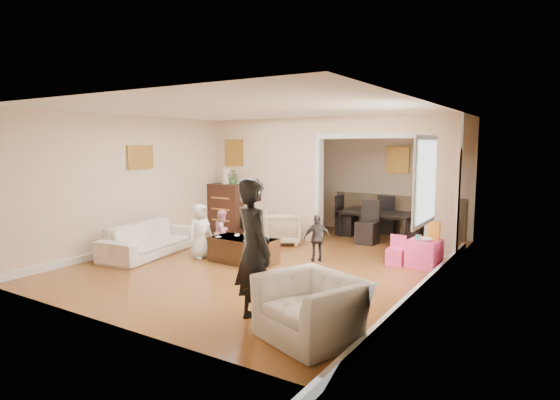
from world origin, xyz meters
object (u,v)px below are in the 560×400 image
Objects in this scene: child_kneel_b at (223,232)px; coffee_table at (243,250)px; armchair_front at (312,308)px; child_kneel_a at (200,231)px; cyan_cup at (418,237)px; table_lamp at (226,176)px; sofa at (150,239)px; dresser at (227,208)px; dining_table at (378,225)px; child_toddler at (317,238)px; coffee_cup at (246,237)px; play_table at (424,254)px; armchair_back at (282,228)px; adult_person at (253,251)px.

coffee_table is at bearing -130.97° from child_kneel_b.
armchair_front is 1.03× the size of child_kneel_a.
table_lamp is at bearing 170.73° from cyan_cup.
child_kneel_a is (0.97, 0.31, 0.20)m from sofa.
dresser is 0.98× the size of coffee_table.
child_kneel_a is (-3.34, 1.99, 0.16)m from armchair_front.
child_toddler is at bearing -89.19° from dining_table.
dining_table is at bearing -51.28° from child_kneel_b.
child_kneel_b is (-0.80, 0.35, -0.06)m from coffee_cup.
play_table is 2.39m from dining_table.
sofa reaches higher than dining_table.
armchair_front is 5.52m from dining_table.
coffee_table is 3.06m from play_table.
dresser is (-1.78, 0.40, 0.24)m from armchair_back.
child_kneel_b reaches higher than dining_table.
table_lamp is 4.50× the size of cyan_cup.
table_lamp reaches higher than sofa.
table_lamp reaches higher than child_toddler.
sofa is 2.65m from armchair_back.
coffee_cup is 0.06× the size of dining_table.
play_table is at bearing 26.51° from coffee_table.
armchair_back is 1.76m from coffee_cup.
armchair_front is at bearing -92.43° from cyan_cup.
armchair_back is 0.87× the size of child_toddler.
coffee_cup is 0.12× the size of child_kneel_b.
sofa is at bearing 2.70° from adult_person.
coffee_table is 0.69× the size of adult_person.
armchair_front is 4.01m from child_kneel_b.
coffee_table is at bearing -67.77° from child_kneel_a.
coffee_cup is (0.10, -0.05, 0.26)m from coffee_table.
child_kneel_a is at bearing -9.66° from adult_person.
cyan_cup is at bearing -77.14° from sofa.
armchair_front is at bearing -43.04° from dresser.
coffee_cup is at bearing 159.43° from armchair_front.
armchair_front is 6.25m from table_lamp.
armchair_front is at bearing -40.68° from coffee_table.
table_lamp reaches higher than child_kneel_a.
dresser is 1.36× the size of child_kneel_b.
table_lamp is 3.10m from coffee_table.
armchair_back is at bearing -73.19° from child_toddler.
armchair_back reaches higher than dining_table.
dresser reaches higher than armchair_front.
child_toddler is at bearing 40.10° from coffee_cup.
child_toddler is (1.90, 0.90, -0.08)m from child_kneel_a.
cyan_cup is at bearing -77.89° from adult_person.
table_lamp is 0.74× the size of play_table.
coffee_cup is 2.61m from adult_person.
play_table is at bearing -77.03° from sofa.
armchair_back is 0.62× the size of coffee_table.
cyan_cup is at bearing 28.28° from coffee_cup.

